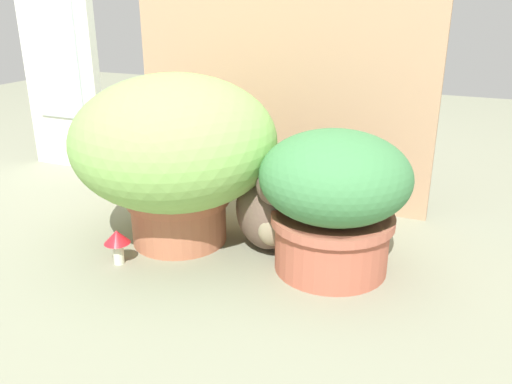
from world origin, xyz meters
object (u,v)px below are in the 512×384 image
(cat, at_px, (268,209))
(mushroom_ornament_red, at_px, (117,240))
(grass_planter, at_px, (175,149))
(leafy_planter, at_px, (334,197))

(cat, distance_m, mushroom_ornament_red, 0.43)
(mushroom_ornament_red, bearing_deg, cat, 37.28)
(grass_planter, bearing_deg, leafy_planter, 1.24)
(grass_planter, height_order, cat, grass_planter)
(mushroom_ornament_red, bearing_deg, grass_planter, 69.01)
(grass_planter, height_order, mushroom_ornament_red, grass_planter)
(cat, bearing_deg, leafy_planter, -13.50)
(grass_planter, distance_m, mushroom_ornament_red, 0.30)
(cat, bearing_deg, grass_planter, -167.27)
(leafy_planter, distance_m, mushroom_ornament_red, 0.60)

